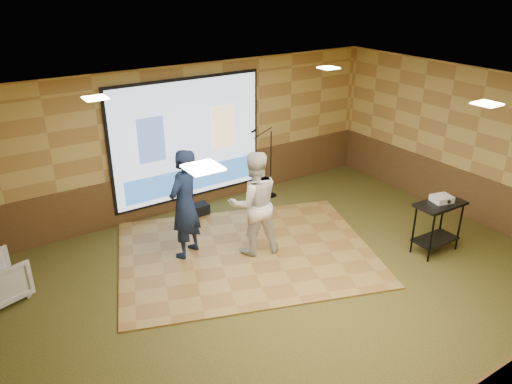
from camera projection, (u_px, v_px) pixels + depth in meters
ground at (288, 283)px, 8.10m from camera, size 9.00×9.00×0.00m
room_shell at (292, 162)px, 7.24m from camera, size 9.04×7.04×3.02m
wainscot_back at (190, 186)px, 10.56m from camera, size 9.00×0.04×0.95m
wainscot_right at (465, 194)px, 10.16m from camera, size 0.04×7.00×0.95m
projector_screen at (188, 141)px, 10.12m from camera, size 3.32×0.06×2.52m
downlight_nw at (95, 98)px, 7.15m from camera, size 0.32×0.32×0.02m
downlight_ne at (329, 68)px, 9.37m from camera, size 0.32×0.32×0.02m
downlight_sw at (203, 167)px, 4.64m from camera, size 0.32×0.32×0.02m
downlight_se at (487, 104)px, 6.85m from camera, size 0.32×0.32×0.02m
dance_floor at (246, 252)px, 8.94m from camera, size 5.30×4.66×0.03m
player_left at (185, 204)px, 8.49m from camera, size 0.85×0.76×1.95m
player_right at (254, 203)px, 8.59m from camera, size 1.07×0.93×1.88m
av_table at (438, 218)px, 8.76m from camera, size 0.91×0.48×0.96m
projector at (442, 199)px, 8.67m from camera, size 0.39×0.34×0.11m
mic_stand at (269, 176)px, 11.01m from camera, size 0.64×0.26×1.63m
duffel_bag at (199, 210)px, 10.27m from camera, size 0.41×0.28×0.25m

